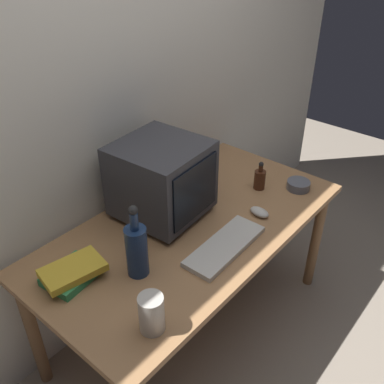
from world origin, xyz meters
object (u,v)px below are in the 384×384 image
computer_mouse (259,212)px  book_stack (72,272)px  bottle_short (260,179)px  crt_monitor (162,180)px  cd_spindle (298,185)px  bottle_tall (137,249)px  metal_canister (152,313)px  keyboard (225,246)px

computer_mouse → book_stack: 0.90m
bottle_short → crt_monitor: bearing=155.1°
crt_monitor → bottle_short: bearing=-24.9°
cd_spindle → crt_monitor: bearing=147.9°
crt_monitor → cd_spindle: bearing=-32.1°
book_stack → crt_monitor: bearing=3.2°
computer_mouse → cd_spindle: bearing=1.2°
bottle_tall → cd_spindle: size_ratio=2.72×
metal_canister → bottle_tall: bearing=55.8°
computer_mouse → metal_canister: 0.81m
bottle_short → metal_canister: (-1.01, -0.21, 0.02)m
keyboard → metal_canister: 0.51m
computer_mouse → cd_spindle: cd_spindle is taller
keyboard → cd_spindle: (0.63, -0.01, 0.01)m
bottle_short → cd_spindle: 0.21m
metal_canister → book_stack: bearing=94.3°
crt_monitor → bottle_short: crt_monitor is taller
keyboard → book_stack: 0.64m
keyboard → computer_mouse: 0.30m
crt_monitor → book_stack: 0.57m
bottle_tall → cd_spindle: bearing=-10.9°
computer_mouse → bottle_short: (0.20, 0.13, 0.04)m
cd_spindle → keyboard: bearing=179.1°
crt_monitor → metal_canister: size_ratio=2.75×
bottle_short → metal_canister: 1.03m
book_stack → keyboard: bearing=-33.0°
bottle_tall → bottle_short: (0.85, -0.03, -0.06)m
keyboard → computer_mouse: bearing=1.8°
computer_mouse → keyboard: bearing=-170.7°
computer_mouse → book_stack: (-0.84, 0.33, 0.02)m
bottle_short → metal_canister: size_ratio=1.05×
computer_mouse → bottle_tall: size_ratio=0.31×
bottle_tall → crt_monitor: bearing=29.4°
book_stack → cd_spindle: 1.22m
bottle_tall → bottle_short: size_ratio=2.08×
book_stack → metal_canister: metal_canister is taller
keyboard → computer_mouse: (0.30, 0.02, 0.01)m
computer_mouse → metal_canister: metal_canister is taller
computer_mouse → book_stack: bearing=164.4°
cd_spindle → bottle_short: bearing=128.3°
crt_monitor → keyboard: (-0.01, -0.38, -0.18)m
book_stack → cd_spindle: size_ratio=2.18×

